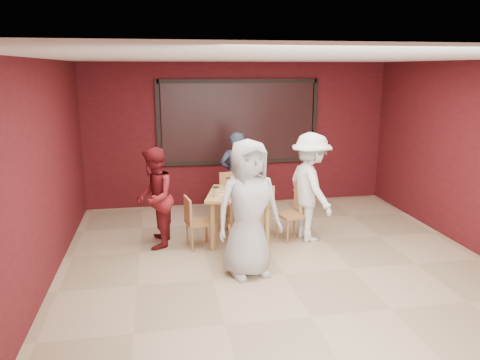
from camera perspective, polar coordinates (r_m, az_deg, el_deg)
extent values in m
plane|color=tan|center=(6.40, 5.37, -11.35)|extent=(7.00, 7.00, 0.00)
cube|color=black|center=(9.23, -0.15, 7.07)|extent=(3.00, 0.02, 1.50)
cube|color=#B38F49|center=(7.24, 0.21, -1.76)|extent=(1.24, 1.24, 0.04)
cylinder|color=#B38F49|center=(7.78, -2.54, -3.75)|extent=(0.07, 0.07, 0.76)
cylinder|color=#B38F49|center=(7.72, 3.45, -3.89)|extent=(0.07, 0.07, 0.76)
cylinder|color=#B38F49|center=(7.01, -3.37, -5.71)|extent=(0.07, 0.07, 0.76)
cylinder|color=#B38F49|center=(6.95, 3.30, -5.88)|extent=(0.07, 0.07, 0.76)
cylinder|color=silver|center=(6.93, 0.69, -2.22)|extent=(0.26, 0.26, 0.01)
cone|color=#E99D52|center=(6.92, 0.69, -2.10)|extent=(0.23, 0.23, 0.02)
cylinder|color=#F9ECC6|center=(6.84, 2.00, -1.87)|extent=(0.09, 0.09, 0.14)
cylinder|color=black|center=(6.82, 2.00, -1.25)|extent=(0.09, 0.09, 0.01)
cylinder|color=silver|center=(7.54, -0.23, -0.93)|extent=(0.26, 0.26, 0.01)
cone|color=#E99D52|center=(7.53, -0.23, -0.81)|extent=(0.23, 0.23, 0.02)
cylinder|color=#F9ECC6|center=(7.59, -1.40, -0.32)|extent=(0.09, 0.09, 0.14)
cylinder|color=black|center=(7.57, -1.40, 0.24)|extent=(0.09, 0.09, 0.01)
cylinder|color=silver|center=(7.18, -2.30, -1.66)|extent=(0.26, 0.26, 0.01)
cone|color=#E99D52|center=(7.18, -2.30, -1.55)|extent=(0.23, 0.23, 0.02)
cylinder|color=#F9ECC6|center=(7.02, -2.94, -1.49)|extent=(0.09, 0.09, 0.14)
cylinder|color=black|center=(7.00, -2.95, -0.89)|extent=(0.09, 0.09, 0.01)
cylinder|color=silver|center=(7.29, 2.69, -1.43)|extent=(0.26, 0.26, 0.01)
cone|color=#E99D52|center=(7.29, 2.69, -1.32)|extent=(0.23, 0.23, 0.02)
cylinder|color=#F9ECC6|center=(7.43, 3.19, -0.64)|extent=(0.09, 0.09, 0.14)
cylinder|color=black|center=(7.41, 3.20, -0.07)|extent=(0.09, 0.09, 0.01)
cylinder|color=beige|center=(7.20, 0.93, -1.24)|extent=(0.06, 0.06, 0.10)
cylinder|color=beige|center=(7.14, 0.50, -1.43)|extent=(0.05, 0.05, 0.08)
cylinder|color=red|center=(7.15, -0.38, -1.17)|extent=(0.07, 0.07, 0.15)
cube|color=black|center=(7.22, -0.11, -1.14)|extent=(0.14, 0.10, 0.12)
cube|color=#B46A46|center=(6.59, 0.63, -6.22)|extent=(0.49, 0.49, 0.04)
cylinder|color=#B46A46|center=(6.86, 2.01, -7.56)|extent=(0.04, 0.04, 0.44)
cylinder|color=#B46A46|center=(6.83, -1.06, -7.65)|extent=(0.04, 0.04, 0.44)
cylinder|color=#B46A46|center=(6.52, 2.39, -8.70)|extent=(0.04, 0.04, 0.44)
cylinder|color=#B46A46|center=(6.49, -0.85, -8.81)|extent=(0.04, 0.04, 0.44)
cube|color=#B46A46|center=(6.31, 0.81, -4.65)|extent=(0.45, 0.08, 0.43)
cube|color=#B46A46|center=(8.06, -0.59, -2.54)|extent=(0.50, 0.50, 0.04)
cylinder|color=#B46A46|center=(7.91, -1.44, -4.66)|extent=(0.04, 0.04, 0.44)
cylinder|color=#B46A46|center=(8.02, 1.04, -4.41)|extent=(0.04, 0.04, 0.44)
cylinder|color=#B46A46|center=(8.24, -2.17, -3.92)|extent=(0.04, 0.04, 0.44)
cylinder|color=#B46A46|center=(8.34, 0.22, -3.69)|extent=(0.04, 0.04, 0.44)
cube|color=#B46A46|center=(8.18, -1.02, -0.46)|extent=(0.45, 0.10, 0.42)
cube|color=#B46A46|center=(7.17, -4.99, -5.16)|extent=(0.44, 0.44, 0.04)
cylinder|color=#B46A46|center=(7.14, -3.42, -6.98)|extent=(0.03, 0.03, 0.38)
cylinder|color=#B46A46|center=(7.42, -4.11, -6.18)|extent=(0.03, 0.03, 0.38)
cylinder|color=#B46A46|center=(7.07, -5.86, -7.25)|extent=(0.03, 0.03, 0.38)
cylinder|color=#B46A46|center=(7.35, -6.45, -6.44)|extent=(0.03, 0.03, 0.38)
cube|color=#B46A46|center=(7.07, -6.39, -3.62)|extent=(0.10, 0.38, 0.37)
cube|color=#B46A46|center=(7.49, 6.28, -4.25)|extent=(0.49, 0.49, 0.04)
cylinder|color=#B46A46|center=(7.61, 4.56, -5.62)|extent=(0.03, 0.03, 0.39)
cylinder|color=#B46A46|center=(7.35, 5.82, -6.35)|extent=(0.03, 0.03, 0.39)
cylinder|color=#B46A46|center=(7.77, 6.64, -5.26)|extent=(0.03, 0.03, 0.39)
cylinder|color=#B46A46|center=(7.51, 7.95, -5.97)|extent=(0.03, 0.03, 0.39)
cube|color=#B46A46|center=(7.52, 7.51, -2.39)|extent=(0.14, 0.40, 0.38)
imported|color=#B0B0B0|center=(6.06, 1.04, -3.52)|extent=(1.00, 0.76, 1.82)
imported|color=#2C364E|center=(8.47, -0.50, 0.59)|extent=(0.58, 0.39, 1.58)
imported|color=maroon|center=(7.19, -10.40, -2.17)|extent=(0.67, 0.81, 1.54)
imported|color=white|center=(7.42, 8.59, -0.88)|extent=(0.81, 1.20, 1.72)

